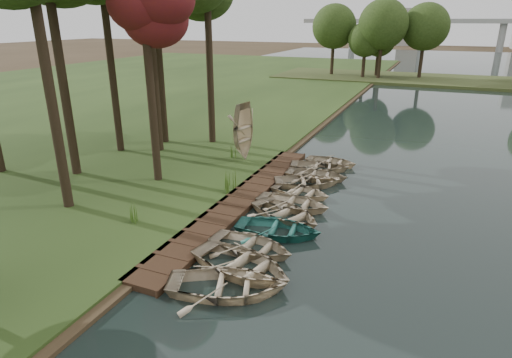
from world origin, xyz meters
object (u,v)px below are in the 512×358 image
at_px(boardwalk, 241,200).
at_px(rowboat_1, 241,262).
at_px(rowboat_0, 227,282).
at_px(rowboat_2, 251,244).
at_px(stored_rowboat, 244,154).

distance_m(boardwalk, rowboat_1, 6.20).
bearing_deg(rowboat_0, rowboat_2, -12.60).
relative_size(rowboat_0, rowboat_1, 0.99).
distance_m(rowboat_1, rowboat_2, 1.42).
distance_m(rowboat_0, stored_rowboat, 13.25).
height_order(rowboat_1, stored_rowboat, stored_rowboat).
relative_size(rowboat_1, stored_rowboat, 1.11).
bearing_deg(rowboat_2, rowboat_0, -167.60).
xyz_separation_m(boardwalk, stored_rowboat, (-2.29, 5.38, 0.52)).
height_order(boardwalk, rowboat_1, rowboat_1).
xyz_separation_m(rowboat_0, stored_rowboat, (-5.00, 12.27, 0.21)).
relative_size(boardwalk, rowboat_1, 4.07).
relative_size(rowboat_0, rowboat_2, 1.16).
height_order(boardwalk, stored_rowboat, stored_rowboat).
xyz_separation_m(rowboat_1, stored_rowboat, (-4.91, 10.99, 0.21)).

